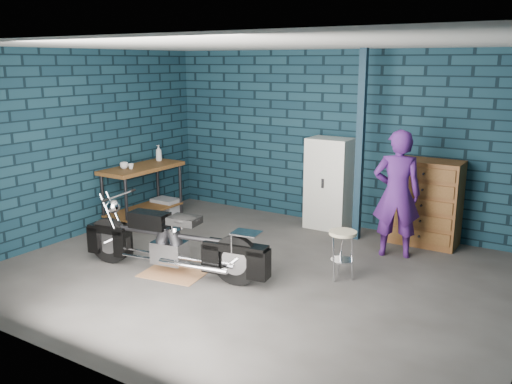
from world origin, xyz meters
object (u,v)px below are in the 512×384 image
at_px(person, 397,194).
at_px(shop_stool, 342,255).
at_px(storage_bin, 166,207).
at_px(locker, 329,184).
at_px(motorcycle, 173,237).
at_px(tool_chest, 426,203).
at_px(workbench, 143,194).

relative_size(person, shop_stool, 2.84).
distance_m(storage_bin, locker, 2.80).
bearing_deg(motorcycle, person, 36.29).
bearing_deg(tool_chest, storage_bin, -169.23).
relative_size(workbench, person, 0.83).
bearing_deg(workbench, tool_chest, 17.24).
bearing_deg(motorcycle, tool_chest, 41.61).
bearing_deg(locker, tool_chest, 0.00).
relative_size(tool_chest, shop_stool, 2.02).
bearing_deg(workbench, motorcycle, -37.96).
relative_size(storage_bin, tool_chest, 0.36).
bearing_deg(shop_stool, workbench, 171.84).
bearing_deg(tool_chest, workbench, -162.76).
bearing_deg(motorcycle, locker, 65.23).
distance_m(motorcycle, shop_stool, 2.03).
xyz_separation_m(workbench, motorcycle, (1.86, -1.45, 0.01)).
distance_m(workbench, motorcycle, 2.35).
distance_m(locker, shop_stool, 2.11).
bearing_deg(person, locker, -48.26).
distance_m(workbench, person, 3.98).
bearing_deg(motorcycle, storage_bin, 124.71).
bearing_deg(person, storage_bin, -18.58).
relative_size(workbench, motorcycle, 0.66).
distance_m(person, storage_bin, 3.96).
distance_m(workbench, storage_bin, 0.59).
relative_size(locker, shop_stool, 2.35).
bearing_deg(person, motorcycle, 24.79).
bearing_deg(locker, workbench, -154.17).
bearing_deg(locker, person, -28.17).
bearing_deg(workbench, locker, 25.83).
bearing_deg(storage_bin, motorcycle, -46.69).
bearing_deg(tool_chest, motorcycle, -129.80).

